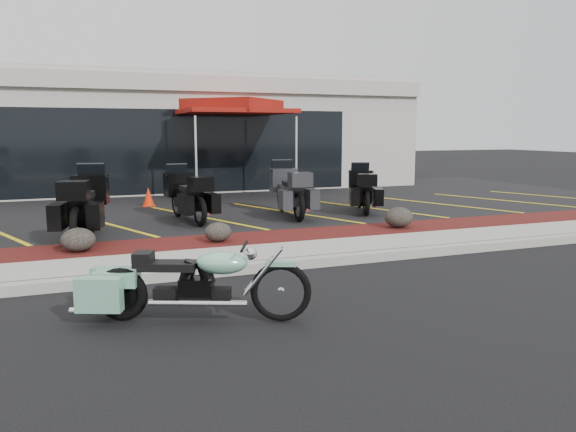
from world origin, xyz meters
name	(u,v)px	position (x,y,z in m)	size (l,w,h in m)	color
ground	(292,285)	(0.00, 0.00, 0.00)	(90.00, 90.00, 0.00)	black
curb	(270,266)	(0.00, 0.90, 0.07)	(24.00, 0.25, 0.15)	gray
sidewalk	(256,256)	(0.00, 1.60, 0.07)	(24.00, 1.20, 0.15)	gray
mulch_bed	(237,243)	(0.00, 2.80, 0.08)	(24.00, 1.20, 0.16)	black
upper_lot	(183,207)	(0.00, 8.20, 0.07)	(26.00, 9.60, 0.15)	black
dealership_building	(150,134)	(0.00, 14.47, 2.01)	(18.00, 8.16, 4.00)	#9D988D
boulder_left	(78,240)	(-2.76, 2.63, 0.36)	(0.56, 0.47, 0.40)	black
boulder_mid	(218,232)	(-0.39, 2.64, 0.34)	(0.49, 0.41, 0.35)	black
boulder_right	(399,217)	(3.46, 2.74, 0.37)	(0.60, 0.50, 0.43)	black
hero_cruiser	(281,283)	(-0.67, -1.38, 0.45)	(2.58, 0.65, 0.91)	#7CC19F
touring_black_front	(92,196)	(-2.43, 4.85, 0.83)	(2.33, 0.89, 1.35)	black
touring_black_mid	(177,190)	(-0.53, 5.94, 0.77)	(2.14, 0.82, 1.24)	black
touring_grey	(282,186)	(2.04, 5.84, 0.80)	(2.23, 0.85, 1.30)	#2C2D31
touring_black_rear	(360,185)	(4.19, 5.80, 0.74)	(2.04, 0.78, 1.19)	black
traffic_cone	(148,197)	(-0.92, 8.12, 0.40)	(0.31, 0.31, 0.50)	red
popup_canopy	(233,109)	(1.82, 9.44, 2.80)	(3.42, 3.42, 2.91)	silver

